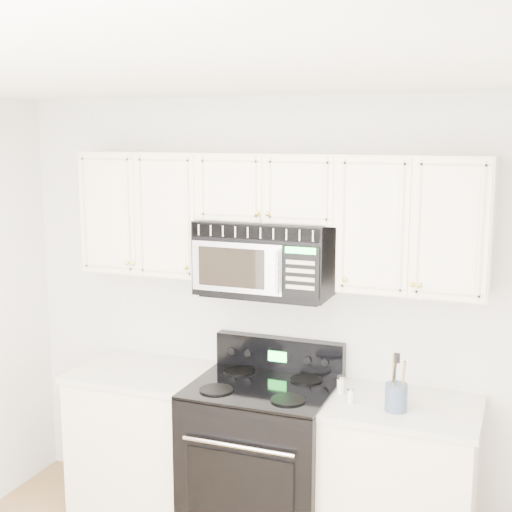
% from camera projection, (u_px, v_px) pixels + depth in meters
% --- Properties ---
extents(room, '(3.51, 3.51, 2.61)m').
position_uv_depth(room, '(138.00, 414.00, 2.79)').
color(room, olive).
rests_on(room, ground).
extents(base_cabinet_left, '(0.86, 0.65, 0.92)m').
position_uv_depth(base_cabinet_left, '(147.00, 443.00, 4.55)').
color(base_cabinet_left, '#ECE2C7').
rests_on(base_cabinet_left, ground).
extents(base_cabinet_right, '(0.86, 0.65, 0.92)m').
position_uv_depth(base_cabinet_right, '(398.00, 487.00, 3.99)').
color(base_cabinet_right, '#ECE2C7').
rests_on(base_cabinet_right, ground).
extents(range, '(0.82, 0.74, 1.14)m').
position_uv_depth(range, '(262.00, 457.00, 4.23)').
color(range, black).
rests_on(range, ground).
extents(upper_cabinets, '(2.44, 0.37, 0.75)m').
position_uv_depth(upper_cabinets, '(274.00, 211.00, 4.14)').
color(upper_cabinets, '#ECE2C7').
rests_on(upper_cabinets, ground).
extents(microwave, '(0.78, 0.44, 0.43)m').
position_uv_depth(microwave, '(266.00, 257.00, 4.17)').
color(microwave, black).
rests_on(microwave, ground).
extents(utensil_crock, '(0.12, 0.12, 0.32)m').
position_uv_depth(utensil_crock, '(396.00, 396.00, 3.79)').
color(utensil_crock, '#40536E').
rests_on(utensil_crock, base_cabinet_right).
extents(shaker_salt, '(0.04, 0.04, 0.11)m').
position_uv_depth(shaker_salt, '(341.00, 385.00, 4.05)').
color(shaker_salt, silver).
rests_on(shaker_salt, base_cabinet_right).
extents(shaker_pepper, '(0.04, 0.04, 0.09)m').
position_uv_depth(shaker_pepper, '(350.00, 395.00, 3.90)').
color(shaker_pepper, silver).
rests_on(shaker_pepper, base_cabinet_right).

